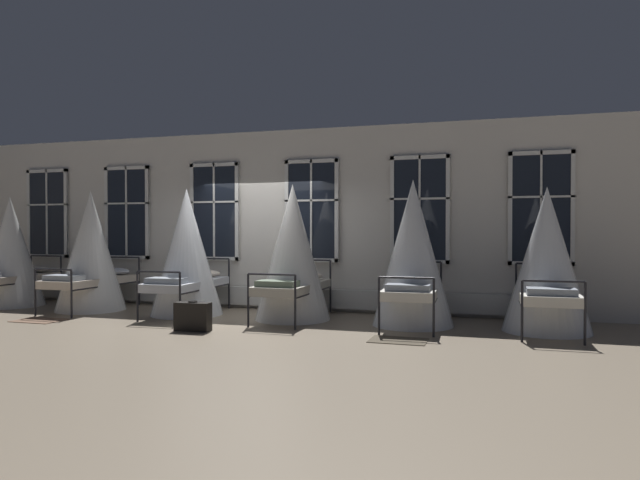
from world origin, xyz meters
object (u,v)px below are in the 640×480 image
(cot_first, at_px, (10,253))
(cot_third, at_px, (187,254))
(cot_fifth, at_px, (413,255))
(suitcase_dark, at_px, (193,316))
(cot_sixth, at_px, (547,262))
(cot_second, at_px, (91,252))
(cot_fourth, at_px, (293,254))

(cot_first, relative_size, cot_third, 0.97)
(cot_third, height_order, cot_fifth, cot_fifth)
(cot_third, relative_size, suitcase_dark, 4.12)
(cot_third, bearing_deg, cot_sixth, -91.55)
(cot_sixth, relative_size, suitcase_dark, 3.93)
(cot_second, relative_size, suitcase_dark, 4.12)
(suitcase_dark, bearing_deg, cot_sixth, 14.30)
(cot_third, distance_m, suitcase_dark, 1.99)
(cot_first, distance_m, cot_fifth, 8.25)
(cot_first, height_order, suitcase_dark, cot_first)
(cot_fifth, height_order, cot_sixth, cot_fifth)
(cot_second, xyz_separation_m, cot_fifth, (6.25, 0.01, 0.03))
(cot_second, height_order, cot_third, cot_second)
(cot_third, height_order, cot_fourth, cot_fourth)
(cot_first, xyz_separation_m, cot_fourth, (6.16, -0.01, 0.05))
(cot_third, xyz_separation_m, cot_sixth, (6.19, 0.00, -0.05))
(cot_third, xyz_separation_m, suitcase_dark, (0.96, -1.50, -0.90))
(cot_fourth, bearing_deg, cot_first, 90.64)
(cot_first, relative_size, cot_fifth, 0.94)
(cot_third, distance_m, cot_sixth, 6.19)
(cot_first, bearing_deg, suitcase_dark, -107.08)
(cot_fifth, bearing_deg, suitcase_dark, 113.60)
(cot_sixth, distance_m, suitcase_dark, 5.51)
(suitcase_dark, bearing_deg, cot_fifth, 23.53)
(cot_fourth, bearing_deg, cot_sixth, -89.72)
(cot_second, bearing_deg, suitcase_dark, -114.84)
(cot_fourth, bearing_deg, cot_fifth, -90.02)
(cot_sixth, xyz_separation_m, suitcase_dark, (-5.23, -1.50, -0.85))
(cot_fifth, distance_m, cot_sixth, 2.04)
(cot_second, relative_size, cot_third, 1.00)
(cot_second, bearing_deg, cot_sixth, -88.81)
(cot_second, distance_m, cot_third, 2.10)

